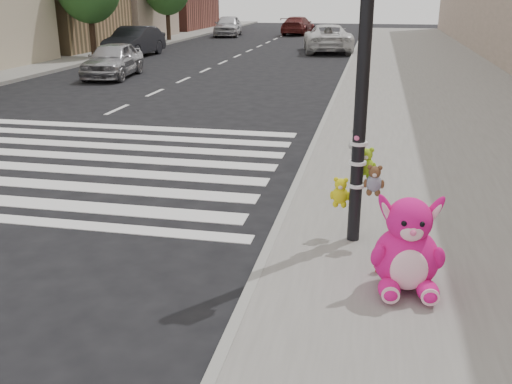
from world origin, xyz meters
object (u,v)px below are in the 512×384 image
(signal_pole, at_px, (361,118))
(car_dark_far, at_px, (134,42))
(red_teddy, at_px, (380,264))
(car_white_near, at_px, (328,38))
(car_silver_far, at_px, (113,60))
(pink_bunny, at_px, (407,251))

(signal_pole, height_order, car_dark_far, signal_pole)
(red_teddy, bearing_deg, car_dark_far, 122.67)
(red_teddy, bearing_deg, signal_pole, 113.47)
(red_teddy, distance_m, car_dark_far, 26.08)
(signal_pole, relative_size, car_white_near, 0.73)
(car_dark_far, bearing_deg, car_white_near, 26.84)
(car_dark_far, height_order, car_white_near, car_dark_far)
(red_teddy, relative_size, car_silver_far, 0.05)
(car_white_near, bearing_deg, car_silver_far, 49.38)
(car_silver_far, relative_size, car_dark_far, 0.86)
(signal_pole, distance_m, car_dark_far, 25.14)
(red_teddy, bearing_deg, pink_bunny, -48.92)
(red_teddy, xyz_separation_m, car_dark_far, (-12.67, 22.79, 0.53))
(red_teddy, distance_m, car_silver_far, 18.50)
(signal_pole, bearing_deg, car_silver_far, 124.99)
(pink_bunny, distance_m, red_teddy, 0.56)
(car_silver_far, height_order, car_white_near, car_white_near)
(signal_pole, xyz_separation_m, car_white_near, (-2.61, 26.35, -0.99))
(pink_bunny, relative_size, car_dark_far, 0.24)
(pink_bunny, bearing_deg, car_white_near, 90.56)
(red_teddy, xyz_separation_m, car_silver_far, (-10.40, 15.29, 0.45))
(car_white_near, bearing_deg, red_teddy, 87.45)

